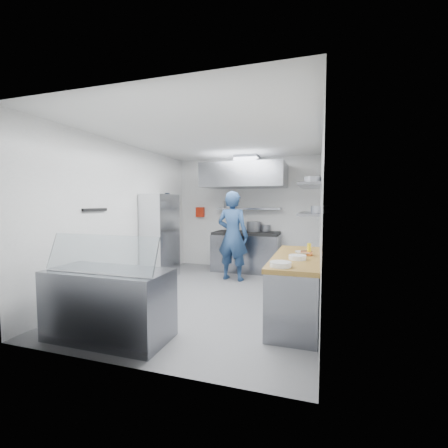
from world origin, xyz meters
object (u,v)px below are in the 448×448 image
(gas_range, at_px, (246,253))
(chef, at_px, (233,236))
(wire_rack, at_px, (160,237))
(display_case, at_px, (109,304))

(gas_range, xyz_separation_m, chef, (-0.08, -0.93, 0.51))
(wire_rack, height_order, display_case, wire_rack)
(gas_range, xyz_separation_m, display_case, (-0.75, -4.10, -0.03))
(wire_rack, bearing_deg, gas_range, 38.36)
(chef, height_order, display_case, chef)
(display_case, bearing_deg, chef, 78.05)
(wire_rack, distance_m, display_case, 2.99)
(gas_range, relative_size, chef, 0.84)
(chef, relative_size, display_case, 1.28)
(gas_range, bearing_deg, wire_rack, -141.64)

